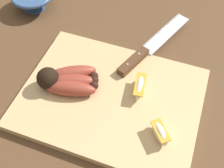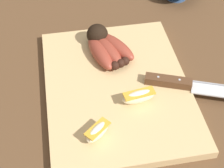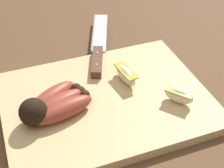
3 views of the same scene
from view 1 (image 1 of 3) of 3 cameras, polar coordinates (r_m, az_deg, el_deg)
ground_plane at (r=0.65m, az=-0.41°, el=-3.76°), size 6.00×6.00×0.00m
cutting_board at (r=0.65m, az=-0.17°, el=-2.92°), size 0.40×0.31×0.02m
banana_bunch at (r=0.65m, az=-9.16°, el=0.75°), size 0.14×0.12×0.05m
chefs_knife at (r=0.72m, az=6.67°, el=6.62°), size 0.13×0.27×0.02m
apple_wedge_near at (r=0.64m, az=5.59°, el=-0.55°), size 0.03×0.07×0.03m
apple_wedge_middle at (r=0.58m, az=9.65°, el=-9.67°), size 0.05×0.06×0.03m
ceramic_bowl at (r=0.90m, az=-15.66°, el=16.07°), size 0.12×0.12×0.05m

